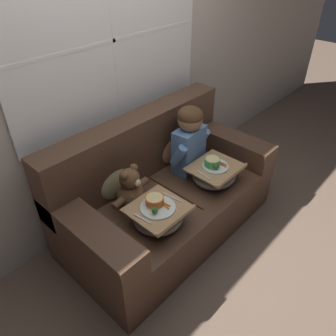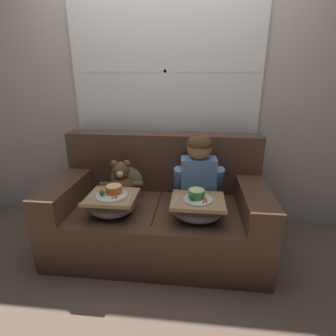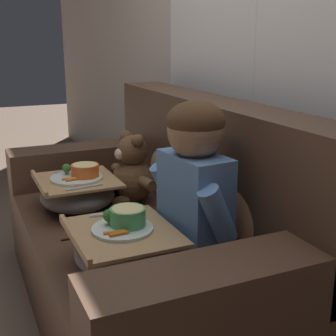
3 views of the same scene
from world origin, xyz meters
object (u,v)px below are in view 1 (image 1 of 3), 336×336
lap_tray_teddy (158,215)px  teddy_bear (131,191)px  couch (163,194)px  throw_pillow_behind_child (172,143)px  lap_tray_child (214,173)px  child_figure (189,136)px  throw_pillow_behind_teddy (113,177)px

lap_tray_teddy → teddy_bear: bearing=89.9°
couch → teddy_bear: size_ratio=4.66×
couch → throw_pillow_behind_child: size_ratio=4.59×
throw_pillow_behind_child → lap_tray_teddy: size_ratio=1.02×
couch → lap_tray_teddy: (-0.33, -0.27, 0.17)m
throw_pillow_behind_child → lap_tray_child: bearing=-90.1°
child_figure → throw_pillow_behind_teddy: bearing=163.8°
child_figure → lap_tray_child: child_figure is taller
child_figure → lap_tray_teddy: (-0.66, -0.28, -0.24)m
throw_pillow_behind_child → child_figure: child_figure is taller
throw_pillow_behind_child → throw_pillow_behind_teddy: 0.66m
throw_pillow_behind_child → lap_tray_teddy: 0.82m
couch → throw_pillow_behind_child: bearing=31.1°
throw_pillow_behind_teddy → lap_tray_child: 0.82m
throw_pillow_behind_child → lap_tray_child: throw_pillow_behind_child is taller
throw_pillow_behind_teddy → lap_tray_teddy: size_ratio=0.99×
throw_pillow_behind_teddy → lap_tray_teddy: bearing=-90.0°
child_figure → lap_tray_child: size_ratio=1.46×
throw_pillow_behind_child → throw_pillow_behind_teddy: throw_pillow_behind_child is taller
throw_pillow_behind_child → teddy_bear: bearing=-163.4°
throw_pillow_behind_child → lap_tray_teddy: throw_pillow_behind_child is taller
teddy_bear → throw_pillow_behind_teddy: bearing=90.2°
throw_pillow_behind_teddy → teddy_bear: size_ratio=0.98×
teddy_bear → couch: bearing=-0.5°
throw_pillow_behind_teddy → lap_tray_child: size_ratio=0.93×
couch → throw_pillow_behind_teddy: bearing=148.9°
couch → teddy_bear: couch is taller
child_figure → throw_pillow_behind_child: bearing=90.0°
lap_tray_child → lap_tray_teddy: size_ratio=1.06×
child_figure → lap_tray_child: (-0.00, -0.28, -0.24)m
child_figure → couch: bearing=-178.9°
teddy_bear → lap_tray_teddy: (-0.00, -0.27, -0.06)m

